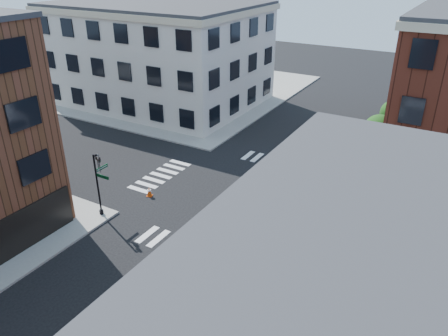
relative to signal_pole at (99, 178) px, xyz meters
The scene contains 8 objects.
ground 9.90m from the signal_pole, 44.81° to the left, with size 120.00×120.00×0.00m, color black.
sidewalk_nw 31.27m from the signal_pole, 117.29° to the left, with size 30.00×30.00×0.15m, color gray.
building_nw 25.92m from the signal_pole, 118.43° to the left, with size 22.00×16.00×11.00m, color silver.
tree_near 21.94m from the signal_pole, 49.38° to the left, with size 2.69×2.69×4.49m.
tree_far 26.78m from the signal_pole, 57.77° to the left, with size 2.43×2.43×4.07m.
signal_pole is the anchor object (origin of this frame).
box_truck 17.91m from the signal_pole, 15.72° to the left, with size 8.45×2.99×3.77m.
traffic_cone 4.53m from the signal_pole, 74.30° to the left, with size 0.51×0.51×0.75m.
Camera 1 is at (13.09, -24.48, 16.11)m, focal length 35.00 mm.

